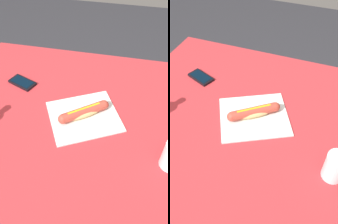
{
  "view_description": "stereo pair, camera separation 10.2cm",
  "coord_description": "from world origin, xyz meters",
  "views": [
    {
      "loc": [
        -0.19,
        0.68,
        1.51
      ],
      "look_at": [
        -0.04,
        -0.01,
        0.77
      ],
      "focal_mm": 38.92,
      "sensor_mm": 36.0,
      "label": 1
    },
    {
      "loc": [
        -0.28,
        0.65,
        1.51
      ],
      "look_at": [
        -0.04,
        -0.01,
        0.77
      ],
      "focal_mm": 38.92,
      "sensor_mm": 36.0,
      "label": 2
    }
  ],
  "objects": [
    {
      "name": "drinking_cup",
      "position": [
        -0.39,
        0.16,
        0.8
      ],
      "size": [
        0.07,
        0.07,
        0.11
      ],
      "primitive_type": "cylinder",
      "color": "white",
      "rests_on": "dining_table"
    },
    {
      "name": "hot_dog",
      "position": [
        -0.04,
        -0.01,
        0.77
      ],
      "size": [
        0.19,
        0.16,
        0.05
      ],
      "color": "#E5BC75",
      "rests_on": "paper_wrapper"
    },
    {
      "name": "dining_table",
      "position": [
        0.0,
        0.0,
        0.62
      ],
      "size": [
        1.16,
        0.99,
        0.74
      ],
      "color": "brown",
      "rests_on": "ground"
    },
    {
      "name": "paper_wrapper",
      "position": [
        -0.04,
        -0.01,
        0.74
      ],
      "size": [
        0.37,
        0.36,
        0.01
      ],
      "primitive_type": "cube",
      "rotation": [
        0.0,
        0.0,
        0.49
      ],
      "color": "silver",
      "rests_on": "dining_table"
    },
    {
      "name": "cell_phone",
      "position": [
        0.3,
        -0.16,
        0.75
      ],
      "size": [
        0.15,
        0.11,
        0.01
      ],
      "color": "black",
      "rests_on": "dining_table"
    },
    {
      "name": "ground_plane",
      "position": [
        0.0,
        0.0,
        0.0
      ],
      "size": [
        6.0,
        6.0,
        0.0
      ],
      "primitive_type": "plane",
      "color": "#2D2D33",
      "rests_on": "ground"
    }
  ]
}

